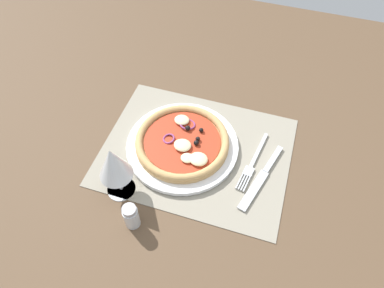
% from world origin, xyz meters
% --- Properties ---
extents(ground_plane, '(1.90, 1.40, 0.02)m').
position_xyz_m(ground_plane, '(0.00, 0.00, -0.01)').
color(ground_plane, brown).
extents(placemat, '(0.45, 0.35, 0.00)m').
position_xyz_m(placemat, '(0.00, 0.00, 0.00)').
color(placemat, gray).
rests_on(placemat, ground_plane).
extents(plate, '(0.27, 0.27, 0.01)m').
position_xyz_m(plate, '(0.04, 0.00, 0.01)').
color(plate, white).
rests_on(plate, placemat).
extents(pizza, '(0.23, 0.23, 0.03)m').
position_xyz_m(pizza, '(0.03, 0.00, 0.03)').
color(pizza, tan).
rests_on(pizza, plate).
extents(fork, '(0.04, 0.18, 0.00)m').
position_xyz_m(fork, '(-0.14, -0.00, 0.01)').
color(fork, silver).
rests_on(fork, placemat).
extents(knife, '(0.07, 0.20, 0.01)m').
position_xyz_m(knife, '(-0.17, 0.03, 0.01)').
color(knife, silver).
rests_on(knife, placemat).
extents(wine_glass, '(0.07, 0.07, 0.15)m').
position_xyz_m(wine_glass, '(0.13, 0.15, 0.10)').
color(wine_glass, silver).
rests_on(wine_glass, ground_plane).
extents(pepper_shaker, '(0.03, 0.03, 0.07)m').
position_xyz_m(pepper_shaker, '(0.07, 0.22, 0.03)').
color(pepper_shaker, silver).
rests_on(pepper_shaker, ground_plane).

